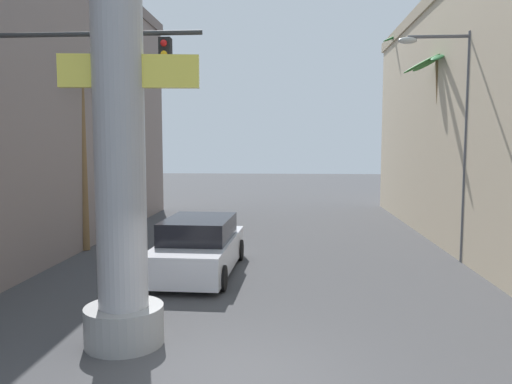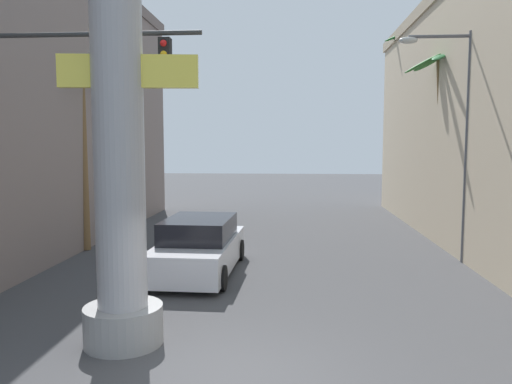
{
  "view_description": "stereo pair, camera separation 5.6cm",
  "coord_description": "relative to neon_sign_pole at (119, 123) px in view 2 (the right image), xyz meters",
  "views": [
    {
      "loc": [
        0.86,
        -7.14,
        3.6
      ],
      "look_at": [
        0.0,
        5.15,
        2.42
      ],
      "focal_mm": 35.0,
      "sensor_mm": 36.0,
      "label": 1
    },
    {
      "loc": [
        0.91,
        -7.14,
        3.6
      ],
      "look_at": [
        0.0,
        5.15,
        2.42
      ],
      "focal_mm": 35.0,
      "sensor_mm": 36.0,
      "label": 2
    }
  ],
  "objects": [
    {
      "name": "ground_plane",
      "position": [
        2.12,
        8.6,
        -3.97
      ],
      "size": [
        88.38,
        88.38,
        0.0
      ],
      "primitive_type": "plane",
      "color": "#424244"
    },
    {
      "name": "neon_sign_pole",
      "position": [
        0.0,
        0.0,
        0.0
      ],
      "size": [
        2.73,
        1.41,
        9.41
      ],
      "color": "#9E9EA3",
      "rests_on": "ground"
    },
    {
      "name": "street_lamp",
      "position": [
        7.91,
        6.88,
        0.2
      ],
      "size": [
        2.19,
        0.28,
        6.92
      ],
      "color": "#59595E",
      "rests_on": "ground"
    },
    {
      "name": "traffic_light_mast",
      "position": [
        -2.42,
        1.86,
        0.26
      ],
      "size": [
        5.22,
        0.32,
        5.99
      ],
      "color": "#333333",
      "rests_on": "ground"
    },
    {
      "name": "car_lead",
      "position": [
        0.43,
        5.04,
        -3.23
      ],
      "size": [
        2.15,
        4.77,
        1.56
      ],
      "color": "black",
      "rests_on": "ground"
    },
    {
      "name": "palm_tree_mid_left",
      "position": [
        -4.13,
        7.9,
        0.37
      ],
      "size": [
        2.98,
        3.11,
        6.48
      ],
      "color": "brown",
      "rests_on": "ground"
    },
    {
      "name": "palm_tree_mid_right",
      "position": [
        8.44,
        9.94,
        0.12
      ],
      "size": [
        2.74,
        2.57,
        6.85
      ],
      "color": "brown",
      "rests_on": "ground"
    },
    {
      "name": "palm_tree_far_right",
      "position": [
        8.71,
        17.83,
        1.8
      ],
      "size": [
        2.47,
        2.23,
        9.33
      ],
      "color": "brown",
      "rests_on": "ground"
    }
  ]
}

